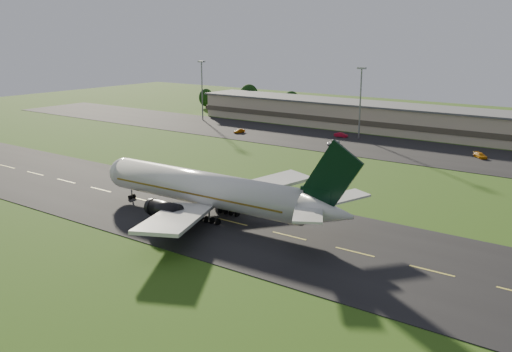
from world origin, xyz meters
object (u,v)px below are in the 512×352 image
Objects in this scene: light_mast_west at (202,83)px; service_vehicle_c at (333,142)px; service_vehicle_d at (480,155)px; airliner at (209,190)px; terminal at (387,119)px; light_mast_centre at (361,94)px; service_vehicle_b at (341,135)px; service_vehicle_a at (239,131)px.

light_mast_west reaches higher than service_vehicle_c.
airliner is at bearing -153.65° from service_vehicle_d.
terminal is at bearing 94.46° from airliner.
airliner is at bearing -81.48° from light_mast_centre.
service_vehicle_b is 0.88× the size of service_vehicle_c.
light_mast_centre is 17.65m from service_vehicle_c.
light_mast_centre is (-11.98, 79.97, 8.08)m from airliner.
service_vehicle_c is at bearing -12.37° from light_mast_west.
terminal is 36.14× the size of service_vehicle_b.
light_mast_centre reaches higher than terminal.
service_vehicle_d is (35.91, -6.48, -12.00)m from light_mast_centre.
service_vehicle_c is (3.60, -11.40, -0.03)m from service_vehicle_b.
light_mast_centre is at bearing 0.00° from light_mast_west.
terminal is 45.76m from service_vehicle_a.
service_vehicle_d is (69.27, 6.93, -0.01)m from service_vehicle_a.
airliner reaches higher than terminal.
light_mast_centre reaches higher than service_vehicle_c.
airliner is 2.52× the size of light_mast_west.
service_vehicle_b is at bearing 108.05° from service_vehicle_c.
light_mast_centre is at bearing 33.38° from service_vehicle_a.
airliner is 77.39m from service_vehicle_d.
light_mast_centre is 5.07× the size of service_vehicle_b.
terminal reaches higher than service_vehicle_b.
airliner is 2.52× the size of light_mast_centre.
light_mast_west is 4.64× the size of service_vehicle_d.
light_mast_west and light_mast_centre have the same top height.
service_vehicle_b is (28.37, 11.95, 0.02)m from service_vehicle_a.
terminal is at bearing 85.05° from light_mast_centre.
light_mast_centre is (-1.40, -16.18, 8.75)m from terminal.
service_vehicle_b is (-4.98, -1.46, -11.98)m from light_mast_centre.
light_mast_centre is 37.89m from service_vehicle_a.
terminal is 31.96× the size of service_vehicle_c.
light_mast_west is 32.15m from service_vehicle_a.
light_mast_west reaches higher than service_vehicle_b.
service_vehicle_b is at bearing 127.39° from service_vehicle_d.
service_vehicle_d is at bearing -33.29° from terminal.
service_vehicle_d is at bearing 17.20° from service_vehicle_a.
service_vehicle_a is at bearing -178.47° from service_vehicle_c.
service_vehicle_c is at bearing -95.49° from terminal.
light_mast_west reaches higher than airliner.
service_vehicle_a is 31.97m from service_vehicle_c.
service_vehicle_b is at bearing 34.32° from service_vehicle_a.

